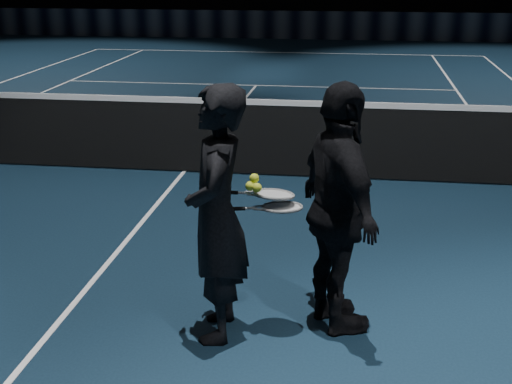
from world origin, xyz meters
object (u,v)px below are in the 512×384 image
racket_lower (282,207)px  racket_upper (274,194)px  player_a (217,215)px  player_b (339,210)px  tennis_balls (254,184)px

racket_lower → racket_upper: 0.10m
racket_upper → racket_lower: bearing=-42.7°
player_a → player_b: size_ratio=1.00×
player_b → racket_lower: bearing=78.6°
racket_upper → tennis_balls: tennis_balls is taller
player_a → racket_lower: (0.44, 0.11, 0.04)m
player_a → racket_upper: size_ratio=2.65×
player_b → racket_upper: size_ratio=2.65×
player_a → racket_lower: bearing=98.8°
tennis_balls → player_b: bearing=14.0°
racket_upper → tennis_balls: size_ratio=5.67×
player_a → player_b: (0.82, 0.21, 0.00)m
player_a → tennis_balls: (0.25, 0.07, 0.21)m
racket_lower → racket_upper: size_ratio=1.00×
player_b → racket_upper: 0.47m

